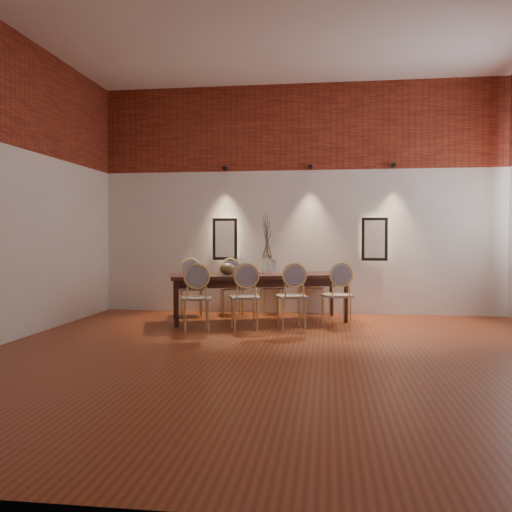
# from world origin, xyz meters

# --- Properties ---
(floor) EXTENTS (7.00, 7.00, 0.02)m
(floor) POSITION_xyz_m (0.00, 0.00, -0.01)
(floor) COLOR brown
(floor) RESTS_ON ground
(wall_back) EXTENTS (7.00, 0.10, 4.00)m
(wall_back) POSITION_xyz_m (0.00, 3.55, 2.00)
(wall_back) COLOR silver
(wall_back) RESTS_ON ground
(wall_front) EXTENTS (7.00, 0.10, 4.00)m
(wall_front) POSITION_xyz_m (0.00, -3.55, 2.00)
(wall_front) COLOR silver
(wall_front) RESTS_ON ground
(brick_band_back) EXTENTS (7.00, 0.02, 1.50)m
(brick_band_back) POSITION_xyz_m (0.00, 3.48, 3.25)
(brick_band_back) COLOR maroon
(brick_band_back) RESTS_ON ground
(niche_left) EXTENTS (0.36, 0.06, 0.66)m
(niche_left) POSITION_xyz_m (-1.30, 3.45, 1.30)
(niche_left) COLOR #FFEAC6
(niche_left) RESTS_ON wall_back
(niche_right) EXTENTS (0.36, 0.06, 0.66)m
(niche_right) POSITION_xyz_m (1.30, 3.45, 1.30)
(niche_right) COLOR #FFEAC6
(niche_right) RESTS_ON wall_back
(spot_fixture_left) EXTENTS (0.08, 0.10, 0.08)m
(spot_fixture_left) POSITION_xyz_m (-1.30, 3.42, 2.55)
(spot_fixture_left) COLOR black
(spot_fixture_left) RESTS_ON wall_back
(spot_fixture_mid) EXTENTS (0.08, 0.10, 0.08)m
(spot_fixture_mid) POSITION_xyz_m (0.20, 3.42, 2.55)
(spot_fixture_mid) COLOR black
(spot_fixture_mid) RESTS_ON wall_back
(spot_fixture_right) EXTENTS (0.08, 0.10, 0.08)m
(spot_fixture_right) POSITION_xyz_m (1.60, 3.42, 2.55)
(spot_fixture_right) COLOR black
(spot_fixture_right) RESTS_ON wall_back
(dining_table) EXTENTS (2.92, 1.68, 0.75)m
(dining_table) POSITION_xyz_m (-0.57, 2.49, 0.38)
(dining_table) COLOR #371B16
(dining_table) RESTS_ON floor
(chair_near_a) EXTENTS (0.55, 0.55, 0.94)m
(chair_near_a) POSITION_xyz_m (-1.35, 1.48, 0.47)
(chair_near_a) COLOR tan
(chair_near_a) RESTS_ON floor
(chair_near_b) EXTENTS (0.55, 0.55, 0.94)m
(chair_near_b) POSITION_xyz_m (-0.68, 1.69, 0.47)
(chair_near_b) COLOR tan
(chair_near_b) RESTS_ON floor
(chair_near_c) EXTENTS (0.55, 0.55, 0.94)m
(chair_near_c) POSITION_xyz_m (-0.02, 1.89, 0.47)
(chair_near_c) COLOR tan
(chair_near_c) RESTS_ON floor
(chair_near_d) EXTENTS (0.55, 0.55, 0.94)m
(chair_near_d) POSITION_xyz_m (0.64, 2.10, 0.47)
(chair_near_d) COLOR tan
(chair_near_d) RESTS_ON floor
(chair_far_a) EXTENTS (0.55, 0.55, 0.94)m
(chair_far_a) POSITION_xyz_m (-1.78, 2.87, 0.47)
(chair_far_a) COLOR tan
(chair_far_a) RESTS_ON floor
(chair_far_b) EXTENTS (0.55, 0.55, 0.94)m
(chair_far_b) POSITION_xyz_m (-1.11, 3.08, 0.47)
(chair_far_b) COLOR tan
(chair_far_b) RESTS_ON floor
(chair_far_c) EXTENTS (0.55, 0.55, 0.94)m
(chair_far_c) POSITION_xyz_m (-0.45, 3.28, 0.47)
(chair_far_c) COLOR tan
(chair_far_c) RESTS_ON floor
(chair_far_d) EXTENTS (0.55, 0.55, 0.94)m
(chair_far_d) POSITION_xyz_m (0.21, 3.49, 0.47)
(chair_far_d) COLOR tan
(chair_far_d) RESTS_ON floor
(vase) EXTENTS (0.14, 0.14, 0.30)m
(vase) POSITION_xyz_m (-0.45, 2.52, 0.90)
(vase) COLOR silver
(vase) RESTS_ON dining_table
(dried_branches) EXTENTS (0.50, 0.50, 0.70)m
(dried_branches) POSITION_xyz_m (-0.45, 2.52, 1.35)
(dried_branches) COLOR #4E402F
(dried_branches) RESTS_ON vase
(bowl) EXTENTS (0.24, 0.24, 0.18)m
(bowl) POSITION_xyz_m (-1.04, 2.29, 0.84)
(bowl) COLOR brown
(bowl) RESTS_ON dining_table
(book) EXTENTS (0.30, 0.25, 0.03)m
(book) POSITION_xyz_m (-0.70, 2.56, 0.77)
(book) COLOR #992368
(book) RESTS_ON dining_table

